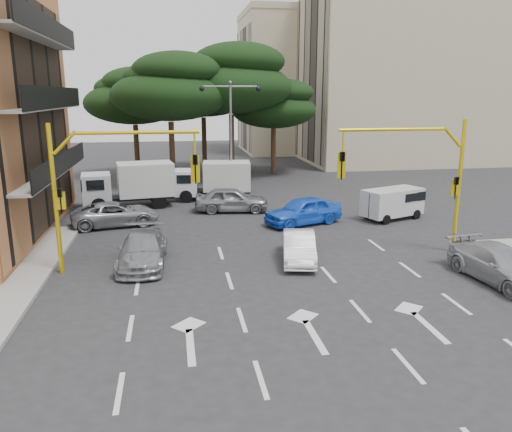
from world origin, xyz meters
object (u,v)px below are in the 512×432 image
Objects in this scene: box_truck_a at (129,185)px; box_truck_b at (213,181)px; signal_mast_right at (423,169)px; van_white at (392,204)px; car_silver_wagon at (143,249)px; signal_mast_left at (101,177)px; street_lamp_center at (231,119)px; car_white_hatch at (299,247)px; car_silver_cross_b at (232,199)px; car_blue_compact at (303,211)px; car_silver_cross_a at (116,214)px; car_silver_parked at (501,265)px.

box_truck_b is (5.44, 1.50, -0.11)m from box_truck_a.
van_white is (1.63, 6.29, -2.98)m from signal_mast_right.
signal_mast_right is at bearing -143.05° from box_truck_b.
van_white is (13.83, 5.79, 0.23)m from car_silver_wagon.
street_lamp_center reaches higher than signal_mast_left.
car_silver_cross_b is (-1.76, 9.79, 0.13)m from car_white_hatch.
signal_mast_left is at bearing -79.36° from car_blue_compact.
car_silver_wagon reaches higher than car_silver_cross_a.
car_blue_compact is 0.95× the size of car_silver_parked.
box_truck_a is at bearing 135.21° from car_white_hatch.
car_blue_compact is 10.34m from car_silver_cross_a.
street_lamp_center is at bearing -63.56° from box_truck_b.
box_truck_b is (4.06, 13.02, 0.62)m from car_silver_wagon.
car_blue_compact is (9.85, 5.97, -3.12)m from signal_mast_left.
box_truck_a is at bearing -163.55° from street_lamp_center.
car_silver_cross_b is (6.69, 2.28, 0.10)m from car_silver_cross_a.
van_white is at bearing 75.48° from signal_mast_right.
signal_mast_left reaches higher than box_truck_a.
van_white is (15.63, -1.08, 0.24)m from car_silver_cross_a.
signal_mast_left reaches higher than van_white.
car_blue_compact is at bearing 31.23° from signal_mast_left.
box_truck_a is (-9.81, 6.04, 0.64)m from car_blue_compact.
signal_mast_right is at bearing -128.96° from car_silver_cross_a.
signal_mast_right is 1.14× the size of box_truck_b.
box_truck_b is at bearing -159.45° from street_lamp_center.
car_silver_parked is (15.08, -3.83, -3.20)m from signal_mast_left.
street_lamp_center is 6.40m from car_silver_cross_b.
car_silver_parked is (13.67, -4.32, 0.01)m from car_silver_wagon.
box_truck_a is at bearing 89.84° from signal_mast_left.
signal_mast_left is 1.67× the size of van_white.
street_lamp_center is at bearing 64.09° from signal_mast_left.
street_lamp_center is (6.80, 14.01, 1.54)m from signal_mast_left.
signal_mast_left is at bearing 180.00° from signal_mast_right.
signal_mast_left is 11.93m from car_blue_compact.
car_blue_compact is at bearing 85.42° from car_white_hatch.
car_silver_cross_a is at bearing 166.30° from box_truck_a.
car_silver_cross_a is at bearing -115.07° from van_white.
car_blue_compact is at bearing 35.47° from car_silver_wagon.
car_white_hatch is (1.25, -14.15, -4.80)m from street_lamp_center.
signal_mast_right reaches higher than car_silver_wagon.
street_lamp_center is 2.16× the size of van_white.
car_silver_wagon is 0.98× the size of car_silver_parked.
car_silver_wagon is 13.65m from box_truck_b.
car_white_hatch is at bearing -84.95° from street_lamp_center.
car_silver_cross_a is 7.07m from car_silver_cross_b.
signal_mast_left is 14.80m from box_truck_b.
signal_mast_left is 8.05m from car_silver_cross_a.
signal_mast_left is 1.29× the size of car_silver_wagon.
box_truck_b reaches higher than car_silver_wagon.
car_white_hatch is at bearing -154.96° from box_truck_a.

